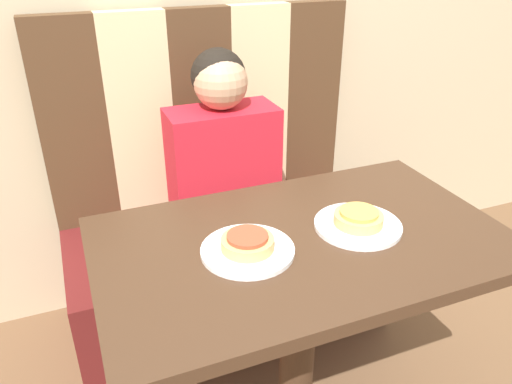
% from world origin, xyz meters
% --- Properties ---
extents(booth_seat, '(1.19, 0.57, 0.44)m').
position_xyz_m(booth_seat, '(0.00, 0.63, 0.22)').
color(booth_seat, '#5B1919').
rests_on(booth_seat, ground_plane).
extents(booth_backrest, '(1.19, 0.06, 0.78)m').
position_xyz_m(booth_backrest, '(0.00, 0.88, 0.83)').
color(booth_backrest, '#4C331E').
rests_on(booth_backrest, booth_seat).
extents(dining_table, '(1.03, 0.62, 0.77)m').
position_xyz_m(dining_table, '(0.00, 0.00, 0.66)').
color(dining_table, '#422B1C').
rests_on(dining_table, ground_plane).
extents(person, '(0.38, 0.21, 0.68)m').
position_xyz_m(person, '(0.00, 0.63, 0.77)').
color(person, red).
rests_on(person, booth_seat).
extents(plate_left, '(0.22, 0.22, 0.01)m').
position_xyz_m(plate_left, '(-0.15, -0.01, 0.78)').
color(plate_left, white).
rests_on(plate_left, dining_table).
extents(plate_right, '(0.22, 0.22, 0.01)m').
position_xyz_m(plate_right, '(0.15, -0.01, 0.78)').
color(plate_right, white).
rests_on(plate_right, dining_table).
extents(pizza_left, '(0.13, 0.13, 0.04)m').
position_xyz_m(pizza_left, '(-0.15, -0.01, 0.80)').
color(pizza_left, tan).
rests_on(pizza_left, plate_left).
extents(pizza_right, '(0.13, 0.13, 0.04)m').
position_xyz_m(pizza_right, '(0.15, -0.01, 0.80)').
color(pizza_right, tan).
rests_on(pizza_right, plate_right).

